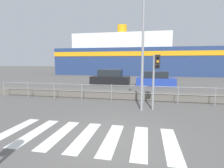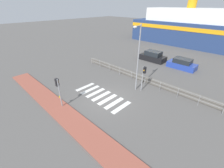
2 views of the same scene
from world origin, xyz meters
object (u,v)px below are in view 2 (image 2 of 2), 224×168
(streetlamp, at_px, (137,53))
(ferry_boat, at_px, (201,31))
(traffic_light_near, at_px, (58,87))
(parked_car_black, at_px, (153,57))
(traffic_light_far, at_px, (144,74))
(parked_car_blue, at_px, (182,64))

(streetlamp, bearing_deg, ferry_boat, 93.74)
(traffic_light_near, distance_m, parked_car_black, 16.90)
(traffic_light_near, distance_m, traffic_light_far, 8.26)
(traffic_light_far, distance_m, parked_car_blue, 9.53)
(traffic_light_near, relative_size, parked_car_blue, 0.72)
(traffic_light_far, height_order, ferry_boat, ferry_boat)
(traffic_light_near, xyz_separation_m, parked_car_blue, (4.08, 16.83, -1.41))
(traffic_light_far, relative_size, parked_car_black, 0.68)
(ferry_boat, distance_m, parked_car_black, 15.82)
(traffic_light_far, relative_size, parked_car_blue, 0.71)
(traffic_light_far, bearing_deg, parked_car_black, 114.63)
(ferry_boat, xyz_separation_m, parked_car_blue, (2.74, -15.50, -2.57))
(parked_car_black, bearing_deg, parked_car_blue, -0.00)
(traffic_light_far, height_order, parked_car_blue, traffic_light_far)
(streetlamp, distance_m, ferry_boat, 25.41)
(parked_car_blue, bearing_deg, ferry_boat, 100.03)
(traffic_light_far, distance_m, parked_car_black, 10.45)
(traffic_light_near, height_order, ferry_boat, ferry_boat)
(ferry_boat, bearing_deg, parked_car_black, -97.37)
(traffic_light_far, relative_size, ferry_boat, 0.09)
(streetlamp, bearing_deg, parked_car_black, 110.39)
(traffic_light_near, relative_size, traffic_light_far, 1.01)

